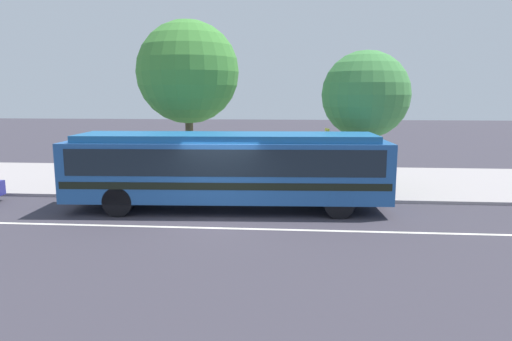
{
  "coord_description": "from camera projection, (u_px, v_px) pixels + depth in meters",
  "views": [
    {
      "loc": [
        2.37,
        -14.26,
        4.04
      ],
      "look_at": [
        1.02,
        2.21,
        1.3
      ],
      "focal_mm": 32.46,
      "sensor_mm": 36.0,
      "label": 1
    }
  ],
  "objects": [
    {
      "name": "bus_stop_sign",
      "position": [
        327.0,
        153.0,
        17.74
      ],
      "size": [
        0.15,
        0.44,
        2.63
      ],
      "color": "gray",
      "rests_on": "sidewalk_slab"
    },
    {
      "name": "street_tree_mid_block",
      "position": [
        366.0,
        95.0,
        18.76
      ],
      "size": [
        3.56,
        3.56,
        5.67
      ],
      "color": "brown",
      "rests_on": "sidewalk_slab"
    },
    {
      "name": "pedestrian_waiting_near_sign",
      "position": [
        163.0,
        168.0,
        18.41
      ],
      "size": [
        0.42,
        0.42,
        1.72
      ],
      "color": "slate",
      "rests_on": "sidewalk_slab"
    },
    {
      "name": "transit_bus",
      "position": [
        228.0,
        166.0,
        16.17
      ],
      "size": [
        11.22,
        3.05,
        2.68
      ],
      "color": "#24569A",
      "rests_on": "ground_plane"
    },
    {
      "name": "lane_stripe_center",
      "position": [
        215.0,
        228.0,
        14.09
      ],
      "size": [
        56.0,
        0.16,
        0.01
      ],
      "primitive_type": "cube",
      "color": "silver",
      "rests_on": "ground_plane"
    },
    {
      "name": "ground_plane",
      "position": [
        219.0,
        221.0,
        14.87
      ],
      "size": [
        120.0,
        120.0,
        0.0
      ],
      "primitive_type": "plane",
      "color": "#39353F"
    },
    {
      "name": "street_tree_near_stop",
      "position": [
        188.0,
        73.0,
        19.62
      ],
      "size": [
        4.35,
        4.35,
        7.01
      ],
      "color": "brown",
      "rests_on": "sidewalk_slab"
    },
    {
      "name": "sidewalk_slab",
      "position": [
        243.0,
        180.0,
        21.68
      ],
      "size": [
        60.0,
        8.0,
        0.12
      ],
      "primitive_type": "cube",
      "color": "#9D9595",
      "rests_on": "ground_plane"
    }
  ]
}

